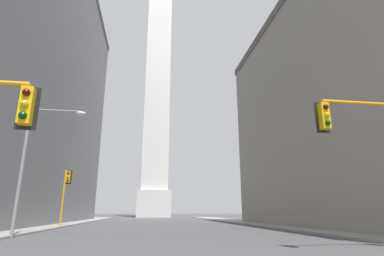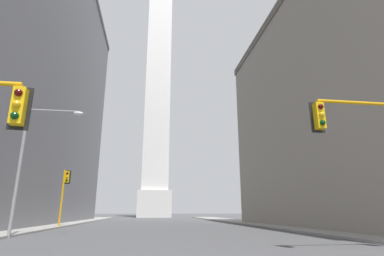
{
  "view_description": "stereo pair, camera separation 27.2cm",
  "coord_description": "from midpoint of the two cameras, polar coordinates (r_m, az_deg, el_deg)",
  "views": [
    {
      "loc": [
        -1.76,
        -2.25,
        1.51
      ],
      "look_at": [
        6.62,
        54.7,
        17.56
      ],
      "focal_mm": 28.0,
      "sensor_mm": 36.0,
      "label": 1
    },
    {
      "loc": [
        -1.49,
        -2.29,
        1.51
      ],
      "look_at": [
        6.62,
        54.7,
        17.56
      ],
      "focal_mm": 28.0,
      "sensor_mm": 36.0,
      "label": 2
    }
  ],
  "objects": [
    {
      "name": "obelisk",
      "position": [
        88.31,
        -6.37,
        9.53
      ],
      "size": [
        8.5,
        8.5,
        80.94
      ],
      "color": "silver",
      "rests_on": "ground_plane"
    },
    {
      "name": "sidewalk_right",
      "position": [
        33.2,
        16.87,
        -17.42
      ],
      "size": [
        5.0,
        93.3,
        0.15
      ],
      "primitive_type": "cube",
      "color": "gray",
      "rests_on": "ground_plane"
    },
    {
      "name": "street_lamp",
      "position": [
        21.32,
        -27.91,
        -4.3
      ],
      "size": [
        3.58,
        0.36,
        8.05
      ],
      "color": "gray",
      "rests_on": "ground_plane"
    },
    {
      "name": "traffic_light_mid_left",
      "position": [
        32.35,
        -22.91,
        -10.63
      ],
      "size": [
        0.76,
        0.52,
        5.49
      ],
      "color": "orange",
      "rests_on": "ground_plane"
    },
    {
      "name": "sidewalk_left",
      "position": [
        32.0,
        -28.17,
        -16.4
      ],
      "size": [
        5.0,
        93.3,
        0.15
      ],
      "primitive_type": "cube",
      "color": "gray",
      "rests_on": "ground_plane"
    }
  ]
}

